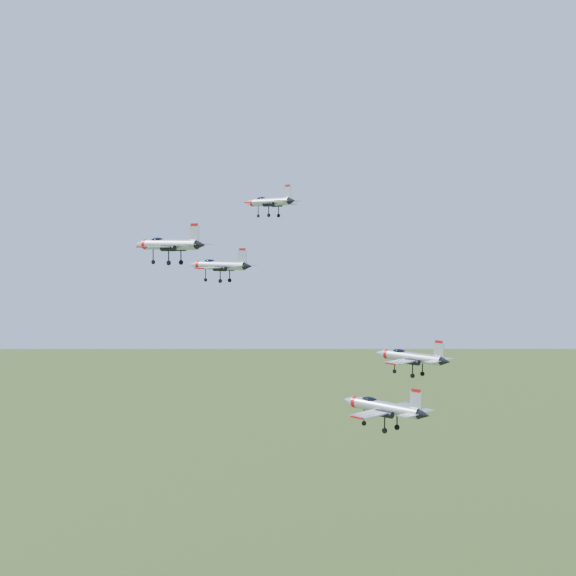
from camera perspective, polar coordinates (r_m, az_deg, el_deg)
The scene contains 5 objects.
jet_lead at distance 140.60m, azimuth -1.37°, elevation 6.16°, with size 12.85×10.90×3.48m.
jet_left_high at distance 126.60m, azimuth -4.94°, elevation 1.63°, with size 12.89×10.65×3.45m.
jet_right_high at distance 111.03m, azimuth -8.53°, elevation 3.09°, with size 13.37×11.07×3.57m.
jet_left_low at distance 117.45m, azimuth 8.71°, elevation -4.86°, with size 13.18×11.14×3.56m.
jet_right_low at distance 99.12m, azimuth 6.75°, elevation -8.39°, with size 13.38×11.31×3.61m.
Camera 1 is at (62.18, -102.92, 139.97)m, focal length 50.00 mm.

